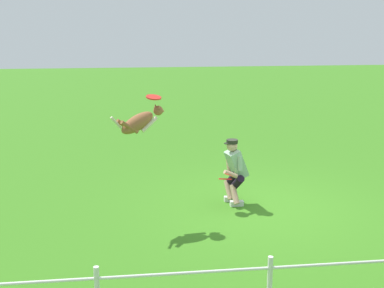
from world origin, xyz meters
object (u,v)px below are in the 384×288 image
at_px(person, 235,169).
at_px(frisbee_flying, 154,97).
at_px(frisbee_held, 225,179).
at_px(dog, 140,122).

distance_m(person, frisbee_flying, 2.22).
bearing_deg(person, frisbee_held, 38.35).
relative_size(dog, frisbee_flying, 3.58).
relative_size(person, frisbee_flying, 4.83).
xyz_separation_m(frisbee_flying, frisbee_held, (-1.32, -0.18, -1.59)).
bearing_deg(dog, frisbee_flying, 5.08).
relative_size(frisbee_flying, frisbee_held, 1.09).
bearing_deg(frisbee_held, dog, 12.62).
height_order(person, frisbee_held, person).
height_order(frisbee_flying, frisbee_held, frisbee_flying).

